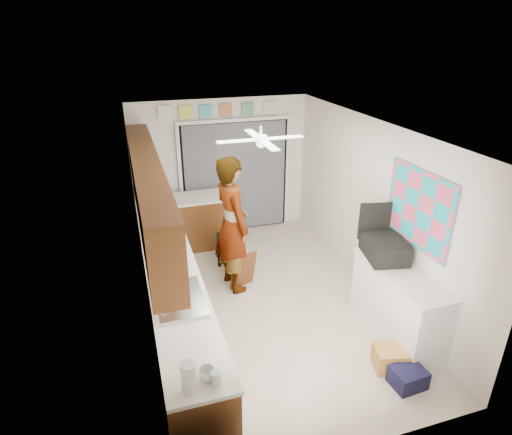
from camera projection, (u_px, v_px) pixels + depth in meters
floor at (264, 301)px, 6.17m from camera, size 5.00×5.00×0.00m
ceiling at (266, 128)px, 5.15m from camera, size 5.00×5.00×0.00m
wall_back at (222, 168)px, 7.84m from camera, size 3.20×0.00×3.20m
wall_front at (363, 345)px, 3.49m from camera, size 3.20×0.00×3.20m
wall_left at (141, 239)px, 5.22m from camera, size 0.00×5.00×5.00m
wall_right at (371, 208)px, 6.10m from camera, size 0.00×5.00×5.00m
left_base_cabinets at (171, 290)px, 5.63m from camera, size 0.60×4.80×0.90m
left_countertop at (169, 259)px, 5.44m from camera, size 0.62×4.80×0.04m
upper_cabinets at (149, 190)px, 5.22m from camera, size 0.32×4.00×0.80m
sink_basin at (180, 300)px, 4.56m from camera, size 0.50×0.76×0.06m
faucet at (161, 296)px, 4.47m from camera, size 0.03×0.03×0.22m
peninsula_base at (202, 222)px, 7.59m from camera, size 1.00×0.60×0.90m
peninsula_top at (201, 197)px, 7.40m from camera, size 1.04×0.64×0.04m
back_opening_recess at (235, 178)px, 7.96m from camera, size 2.00×0.06×2.10m
curtain_panel at (236, 178)px, 7.93m from camera, size 1.90×0.03×2.05m
door_trim_left at (181, 184)px, 7.66m from camera, size 0.06×0.04×2.10m
door_trim_right at (287, 173)px, 8.22m from camera, size 0.06×0.04×2.10m
door_trim_head at (235, 120)px, 7.50m from camera, size 2.10×0.04×0.06m
header_frame_0 at (185, 112)px, 7.22m from camera, size 0.22×0.02×0.22m
header_frame_1 at (206, 111)px, 7.32m from camera, size 0.22×0.02×0.22m
header_frame_2 at (226, 110)px, 7.41m from camera, size 0.22×0.02×0.22m
header_frame_3 at (248, 109)px, 7.52m from camera, size 0.22×0.02×0.22m
header_frame_4 at (269, 108)px, 7.63m from camera, size 0.22×0.02×0.22m
route66_sign at (165, 113)px, 7.12m from camera, size 0.22×0.02×0.26m
right_counter_base at (398, 306)px, 5.32m from camera, size 0.50×1.40×0.90m
right_counter_top at (403, 273)px, 5.12m from camera, size 0.54×1.44×0.04m
abstract_painting at (418, 209)px, 5.06m from camera, size 0.03×1.15×0.95m
ceiling_fan at (261, 139)px, 5.40m from camera, size 1.14×1.14×0.24m
microwave at (153, 189)px, 7.34m from camera, size 0.50×0.59×0.27m
soap_bottle at (158, 232)px, 5.73m from camera, size 0.16×0.16×0.34m
cup at (207, 374)px, 3.53m from camera, size 0.18×0.18×0.11m
jar_a at (216, 378)px, 3.48m from camera, size 0.11×0.11×0.12m
jar_b at (182, 301)px, 4.48m from camera, size 0.09×0.09×0.11m
paper_towel_roll at (189, 377)px, 3.39m from camera, size 0.17×0.17×0.28m
suitcase at (385, 248)px, 5.39m from camera, size 0.58×0.70×0.26m
suitcase_rim at (384, 256)px, 5.43m from camera, size 0.55×0.66×0.02m
suitcase_lid at (375, 221)px, 5.54m from camera, size 0.42×0.11×0.50m
cardboard_box at (393, 358)px, 4.92m from camera, size 0.49×0.42×0.27m
navy_crate at (408, 377)px, 4.68m from camera, size 0.37×0.32×0.22m
cabinet_door_panel at (243, 270)px, 6.38m from camera, size 0.42×0.27×0.59m
man at (232, 225)px, 6.14m from camera, size 0.61×0.81×2.04m
dog at (223, 248)px, 7.13m from camera, size 0.36×0.66×0.49m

